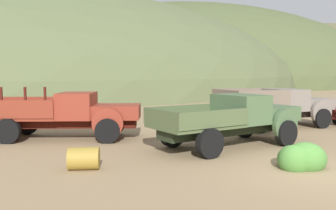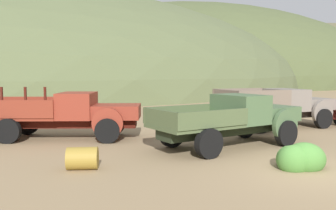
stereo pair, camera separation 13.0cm
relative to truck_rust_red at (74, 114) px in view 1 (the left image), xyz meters
name	(u,v)px [view 1 (the left image)]	position (x,y,z in m)	size (l,w,h in m)	color
ground_plane	(314,172)	(5.60, -7.45, -1.00)	(300.00, 300.00, 0.00)	#937A56
hill_far_left	(11,89)	(-5.36, 52.29, -1.00)	(97.94, 81.05, 31.81)	#56603D
hill_distant	(196,85)	(32.14, 59.51, -1.00)	(87.79, 62.42, 34.31)	#4C5633
hill_center	(322,82)	(72.50, 65.11, -1.00)	(100.25, 71.29, 30.54)	brown
truck_rust_red	(74,114)	(0.00, 0.00, 0.00)	(6.49, 3.84, 2.16)	#42140D
truck_weathered_green	(239,119)	(5.59, -3.48, -0.01)	(6.23, 3.42, 1.89)	#232B1B
truck_primer_gray	(282,106)	(10.08, -0.13, 0.02)	(6.07, 2.82, 1.91)	#3D322D
oil_drum_tipped	(84,158)	(-0.26, -5.04, -0.69)	(0.98, 0.82, 0.63)	olive
bush_lone_scrub	(331,111)	(16.32, 3.16, -0.77)	(0.89, 1.13, 0.95)	#5B8E42
bush_between_trucks	(300,159)	(5.54, -6.93, -0.75)	(1.47, 1.15, 0.93)	#4C8438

